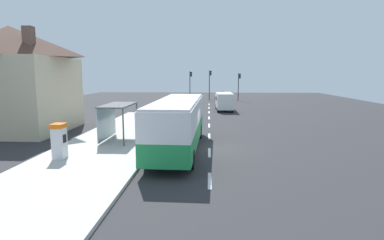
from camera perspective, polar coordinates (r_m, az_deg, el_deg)
name	(u,v)px	position (r m, az deg, el deg)	size (l,w,h in m)	color
ground_plane	(207,118)	(33.79, 2.75, 0.35)	(56.00, 92.00, 0.04)	#2D2D30
sidewalk_platform	(117,140)	(22.92, -13.69, -3.54)	(6.20, 30.00, 0.18)	beige
lane_stripe_seg_0	(210,180)	(14.27, 3.27, -11.05)	(0.16, 2.20, 0.01)	silver
lane_stripe_seg_1	(209,153)	(19.06, 3.22, -6.01)	(0.16, 2.20, 0.01)	silver
lane_stripe_seg_2	(209,136)	(23.93, 3.20, -3.00)	(0.16, 2.20, 0.01)	silver
lane_stripe_seg_3	(209,125)	(28.84, 3.18, -1.01)	(0.16, 2.20, 0.01)	silver
lane_stripe_seg_4	(209,118)	(33.79, 3.17, 0.39)	(0.16, 2.20, 0.01)	silver
lane_stripe_seg_5	(209,112)	(38.74, 3.16, 1.44)	(0.16, 2.20, 0.01)	silver
lane_stripe_seg_6	(209,108)	(43.71, 3.15, 2.25)	(0.16, 2.20, 0.01)	silver
lane_stripe_seg_7	(209,104)	(48.68, 3.15, 2.89)	(0.16, 2.20, 0.01)	silver
bus	(178,122)	(19.20, -2.60, -0.29)	(2.79, 11.07, 3.21)	#1E8C47
white_van	(224,100)	(40.46, 5.94, 3.61)	(2.15, 5.25, 2.30)	white
sedan_near	(220,95)	(57.55, 5.20, 4.53)	(1.85, 4.40, 1.52)	#B7B7BC
sedan_far	(221,98)	(51.64, 5.43, 4.07)	(1.90, 4.43, 1.52)	#B7B7BC
ticket_machine	(59,141)	(18.35, -23.26, -3.53)	(0.66, 0.76, 1.94)	silver
recycling_bin_blue	(145,134)	(21.52, -8.72, -2.63)	(0.52, 0.52, 0.95)	blue
recycling_bin_orange	(147,132)	(22.19, -8.35, -2.28)	(0.52, 0.52, 0.95)	orange
traffic_light_near_side	(239,83)	(55.34, 8.65, 6.84)	(0.49, 0.28, 4.85)	#2D2D2D
traffic_light_far_side	(190,81)	(55.98, -0.29, 7.16)	(0.49, 0.28, 5.19)	#2D2D2D
traffic_light_median	(210,80)	(56.68, 3.32, 7.28)	(0.49, 0.28, 5.37)	#2D2D2D
house_behind_platform	(12,78)	(29.54, -30.19, 6.63)	(8.85, 8.39, 8.60)	#C6B793
bus_shelter	(114,113)	(22.23, -14.19, 1.33)	(1.80, 4.00, 2.50)	#4C4C51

